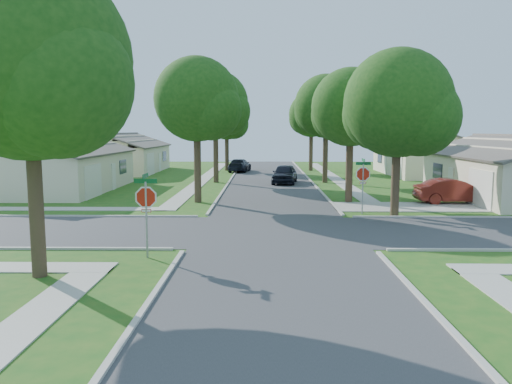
{
  "coord_description": "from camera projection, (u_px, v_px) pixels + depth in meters",
  "views": [
    {
      "loc": [
        -0.61,
        -21.83,
        4.46
      ],
      "look_at": [
        -0.95,
        1.32,
        1.6
      ],
      "focal_mm": 35.0,
      "sensor_mm": 36.0,
      "label": 1
    }
  ],
  "objects": [
    {
      "name": "ground",
      "position": [
        277.0,
        231.0,
        22.2
      ],
      "size": [
        100.0,
        100.0,
        0.0
      ],
      "primitive_type": "plane",
      "color": "#1C5416",
      "rests_on": "ground"
    },
    {
      "name": "tree_e_far",
      "position": [
        312.0,
        117.0,
        55.14
      ],
      "size": [
        5.17,
        5.0,
        8.72
      ],
      "color": "#38281C",
      "rests_on": "ground"
    },
    {
      "name": "tree_w_far",
      "position": [
        227.0,
        121.0,
        55.34
      ],
      "size": [
        4.76,
        4.6,
        8.04
      ],
      "color": "#38281C",
      "rests_on": "ground"
    },
    {
      "name": "sidewalk_ne",
      "position": [
        333.0,
        177.0,
        47.91
      ],
      "size": [
        1.2,
        40.0,
        0.04
      ],
      "primitive_type": "cube",
      "color": "#9E9B91",
      "rests_on": "ground"
    },
    {
      "name": "house_ne_far",
      "position": [
        427.0,
        160.0,
        50.55
      ],
      "size": [
        8.42,
        13.6,
        4.23
      ],
      "color": "beige",
      "rests_on": "ground"
    },
    {
      "name": "car_curb_west",
      "position": [
        240.0,
        165.0,
        54.18
      ],
      "size": [
        2.59,
        5.05,
        1.4
      ],
      "primitive_type": "imported",
      "rotation": [
        0.0,
        0.0,
        3.01
      ],
      "color": "black",
      "rests_on": "ground"
    },
    {
      "name": "stop_sign_ne",
      "position": [
        363.0,
        176.0,
        26.55
      ],
      "size": [
        1.05,
        0.8,
        2.98
      ],
      "color": "gray",
      "rests_on": "ground"
    },
    {
      "name": "tree_ne_corner",
      "position": [
        399.0,
        108.0,
        25.6
      ],
      "size": [
        5.8,
        5.6,
        8.66
      ],
      "color": "#38281C",
      "rests_on": "ground"
    },
    {
      "name": "tree_w_near",
      "position": [
        198.0,
        103.0,
        30.45
      ],
      "size": [
        5.38,
        5.2,
        8.97
      ],
      "color": "#38281C",
      "rests_on": "ground"
    },
    {
      "name": "tree_e_near",
      "position": [
        351.0,
        111.0,
        30.37
      ],
      "size": [
        4.97,
        4.8,
        8.28
      ],
      "color": "#38281C",
      "rests_on": "ground"
    },
    {
      "name": "tree_e_mid",
      "position": [
        327.0,
        109.0,
        42.21
      ],
      "size": [
        5.59,
        5.4,
        9.21
      ],
      "color": "#38281C",
      "rests_on": "ground"
    },
    {
      "name": "driveway",
      "position": [
        409.0,
        207.0,
        29.13
      ],
      "size": [
        8.8,
        3.6,
        0.05
      ],
      "primitive_type": "cube",
      "color": "#9E9B91",
      "rests_on": "ground"
    },
    {
      "name": "house_nw_near",
      "position": [
        57.0,
        170.0,
        37.13
      ],
      "size": [
        8.42,
        13.6,
        4.23
      ],
      "color": "beige",
      "rests_on": "ground"
    },
    {
      "name": "road_ns",
      "position": [
        277.0,
        231.0,
        22.2
      ],
      "size": [
        7.0,
        100.0,
        0.02
      ],
      "primitive_type": "cube",
      "color": "#333335",
      "rests_on": "ground"
    },
    {
      "name": "sidewalk_nw",
      "position": [
        207.0,
        177.0,
        48.09
      ],
      "size": [
        1.2,
        40.0,
        0.04
      ],
      "primitive_type": "cube",
      "color": "#9E9B91",
      "rests_on": "ground"
    },
    {
      "name": "car_driveway",
      "position": [
        454.0,
        191.0,
        30.58
      ],
      "size": [
        4.66,
        1.71,
        1.53
      ],
      "primitive_type": "imported",
      "rotation": [
        0.0,
        0.0,
        1.59
      ],
      "color": "#5C1913",
      "rests_on": "ground"
    },
    {
      "name": "stop_sign_sw",
      "position": [
        146.0,
        201.0,
        17.36
      ],
      "size": [
        1.05,
        0.8,
        2.98
      ],
      "color": "gray",
      "rests_on": "ground"
    },
    {
      "name": "car_curb_east",
      "position": [
        285.0,
        174.0,
        42.29
      ],
      "size": [
        2.53,
        4.96,
        1.62
      ],
      "primitive_type": "imported",
      "rotation": [
        0.0,
        0.0,
        -0.14
      ],
      "color": "black",
      "rests_on": "ground"
    },
    {
      "name": "house_nw_far",
      "position": [
        122.0,
        158.0,
        54.0
      ],
      "size": [
        8.42,
        13.6,
        4.23
      ],
      "color": "beige",
      "rests_on": "ground"
    },
    {
      "name": "tree_sw_corner",
      "position": [
        31.0,
        69.0,
        14.6
      ],
      "size": [
        6.21,
        6.0,
        9.55
      ],
      "color": "#38281C",
      "rests_on": "ground"
    },
    {
      "name": "tree_w_mid",
      "position": [
        216.0,
        106.0,
        42.32
      ],
      "size": [
        5.8,
        5.6,
        9.56
      ],
      "color": "#38281C",
      "rests_on": "ground"
    }
  ]
}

